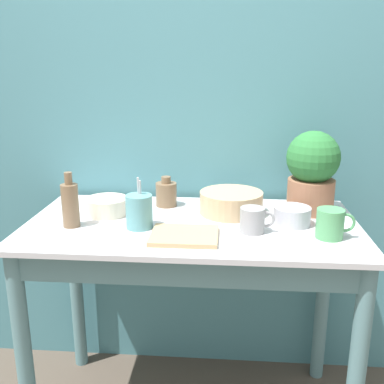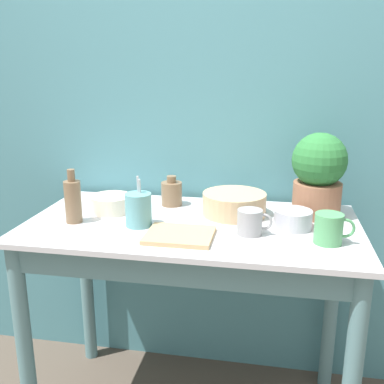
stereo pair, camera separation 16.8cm
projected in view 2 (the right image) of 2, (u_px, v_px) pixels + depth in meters
wall_back at (208, 122)px, 1.99m from camera, size 6.00×0.05×2.40m
counter_table at (191, 269)px, 1.74m from camera, size 1.26×0.66×0.87m
potted_plant at (319, 173)px, 1.75m from camera, size 0.21×0.21×0.33m
bowl_wash_large at (234, 204)px, 1.79m from camera, size 0.25×0.25×0.09m
bottle_tall at (73, 200)px, 1.69m from camera, size 0.06×0.06×0.21m
bottle_short at (172, 193)px, 1.91m from camera, size 0.09×0.09×0.13m
mug_green at (329, 229)px, 1.50m from camera, size 0.13×0.09×0.10m
mug_grey at (250, 222)px, 1.58m from camera, size 0.12×0.09×0.09m
bowl_small_steel at (293, 219)px, 1.64m from camera, size 0.14×0.14×0.07m
bowl_small_cream at (111, 204)px, 1.83m from camera, size 0.17×0.17×0.07m
utensil_cup at (138, 210)px, 1.66m from camera, size 0.10×0.10×0.19m
tray_board at (180, 235)px, 1.56m from camera, size 0.23×0.19×0.02m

